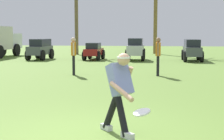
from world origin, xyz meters
The scene contains 11 objects.
ground_plane centered at (0.00, 0.00, 0.00)m, with size 80.00×80.00×0.00m, color olive.
frisbee_thrower centered at (0.56, 0.32, 0.80)m, with size 0.69×0.98×1.42m.
frisbee_in_flight centered at (0.97, -0.41, 0.58)m, with size 0.36×0.36×0.09m.
teammate_near_sideline centered at (-2.30, 8.42, 0.94)m, with size 0.28×0.49×1.56m.
teammate_midfield centered at (1.17, 8.62, 0.94)m, with size 0.21×0.49×1.56m.
parked_car_slot_a centered at (-6.54, 16.27, 0.72)m, with size 1.20×2.43×1.34m.
parked_car_slot_b centered at (-3.00, 16.51, 0.56)m, with size 1.14×2.22×1.10m.
parked_car_slot_c centered at (-0.28, 16.47, 0.74)m, with size 1.18×2.36×1.40m.
parked_car_slot_d centered at (3.23, 16.37, 0.72)m, with size 1.17×2.41×1.34m.
palm_tree_far_left centered at (-5.42, 21.70, 4.03)m, with size 3.60×2.86×6.52m.
palm_tree_left_of_centre centered at (0.86, 23.38, 4.14)m, with size 3.16×3.37×6.75m.
Camera 1 is at (1.22, -5.38, 1.75)m, focal length 55.00 mm.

